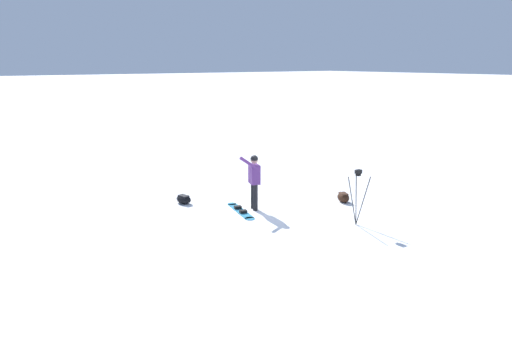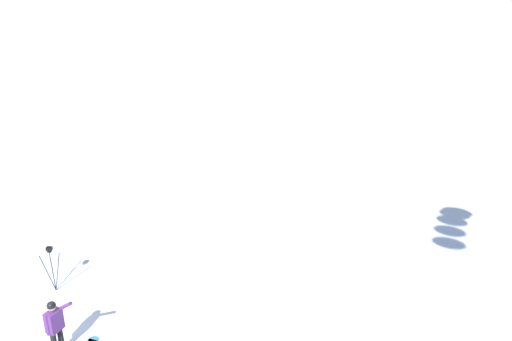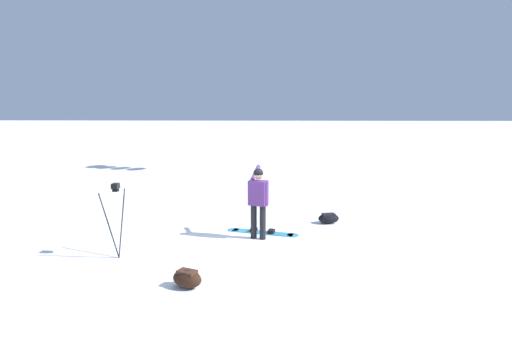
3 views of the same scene
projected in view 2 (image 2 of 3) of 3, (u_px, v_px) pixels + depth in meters
name	position (u px, v px, depth m)	size (l,w,h in m)	color
ground_plane	(48.00, 339.00, 13.71)	(300.00, 300.00, 0.00)	white
snowboarder	(55.00, 324.00, 12.77)	(0.46, 0.72, 1.64)	black
camera_tripod	(51.00, 260.00, 15.35)	(0.54, 0.54, 1.50)	#262628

